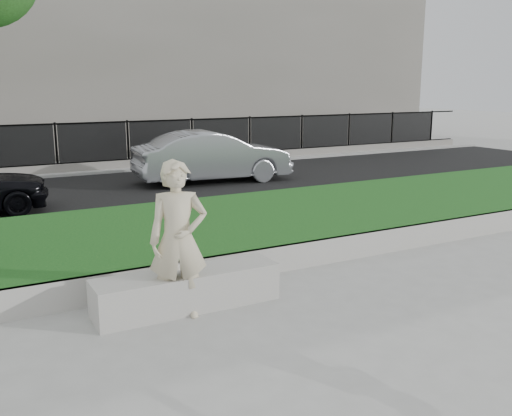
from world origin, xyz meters
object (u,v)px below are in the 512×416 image
stone_bench (187,290)px  car_silver (213,156)px  man (178,240)px  book (181,267)px

stone_bench → car_silver: bearing=63.5°
stone_bench → man: size_ratio=1.23×
man → book: bearing=81.7°
man → book: (0.17, 0.36, -0.46)m
stone_bench → car_silver: 9.16m
book → car_silver: (4.08, 8.02, 0.27)m
car_silver → stone_bench: bearing=158.2°
book → car_silver: size_ratio=0.05×
book → car_silver: 9.00m
stone_bench → book: (-0.00, 0.17, 0.25)m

